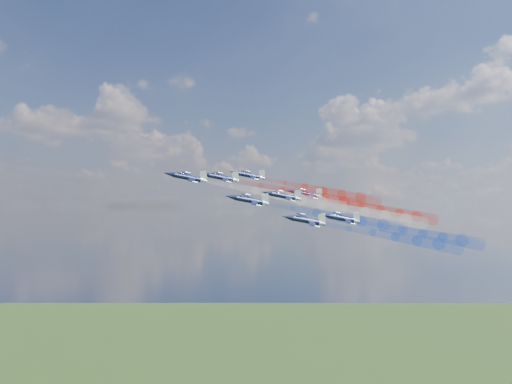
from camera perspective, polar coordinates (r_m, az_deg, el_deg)
jet_lead at (r=143.00m, az=-6.22°, el=1.32°), size 12.86×11.44×7.04m
trail_lead at (r=150.38m, az=2.03°, el=-0.28°), size 35.55×14.10×10.49m
jet_inner_left at (r=137.60m, az=-0.63°, el=-0.75°), size 12.86×11.44×7.04m
trail_inner_left at (r=147.14m, az=7.54°, el=-2.27°), size 35.55×14.10×10.49m
jet_inner_right at (r=153.61m, az=-3.20°, el=1.32°), size 12.86×11.44×7.04m
trail_inner_right at (r=161.96m, az=4.33°, el=-0.17°), size 35.55×14.10×10.49m
jet_outer_left at (r=133.83m, az=4.50°, el=-2.58°), size 12.86×11.44×7.04m
trail_outer_left at (r=145.22m, az=12.48°, el=-3.97°), size 35.55×14.10×10.49m
jet_center_third at (r=149.08m, az=2.47°, el=-0.36°), size 12.86×11.44×7.04m
trail_center_third at (r=159.53m, az=9.83°, el=-1.79°), size 35.55×14.10×10.49m
jet_outer_right at (r=167.49m, az=-0.67°, el=1.51°), size 12.86×11.44×7.04m
trail_outer_right at (r=176.60m, az=6.13°, el=0.13°), size 35.55×14.10×10.49m
jet_rear_left at (r=146.35m, az=7.74°, el=-2.38°), size 12.86×11.44×7.04m
trail_rear_left at (r=158.65m, az=14.83°, el=-3.65°), size 35.55×14.10×10.49m
jet_rear_right at (r=162.00m, az=4.50°, el=-0.19°), size 12.86×11.44×7.04m
trail_rear_right at (r=173.00m, az=11.17°, el=-1.51°), size 35.55×14.10×10.49m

